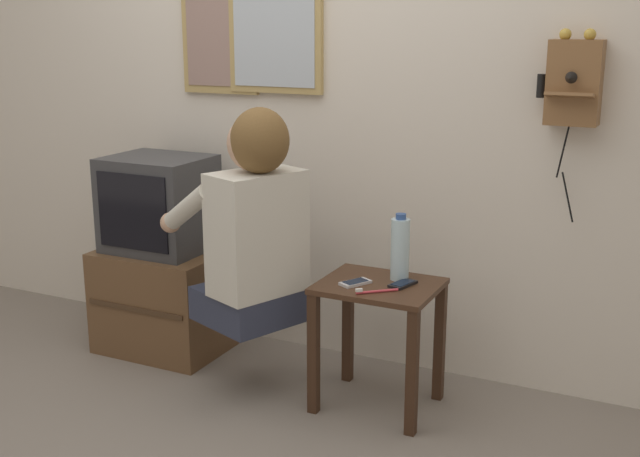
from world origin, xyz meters
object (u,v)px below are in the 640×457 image
Objects in this scene: television at (159,204)px; cell_phone_spare at (403,284)px; water_bottle at (400,249)px; toothbrush at (374,291)px; framed_picture at (219,38)px; person at (253,221)px; wall_phone_antique at (574,82)px; cell_phone_held at (355,283)px; wall_mirror at (275,27)px.

cell_phone_spare is (1.25, -0.11, -0.18)m from television.
water_bottle is 1.99× the size of toothbrush.
water_bottle is (1.04, -0.33, -0.80)m from framed_picture.
toothbrush is at bearing -66.36° from person.
wall_phone_antique is at bearing 48.08° from cell_phone_spare.
toothbrush is at bearing -27.82° from framed_picture.
cell_phone_held and cell_phone_spare have the same top height.
cell_phone_held is at bearing -9.28° from television.
toothbrush is (-0.07, -0.13, 0.00)m from cell_phone_spare.
person is 1.53× the size of wall_mirror.
framed_picture reaches higher than wall_phone_antique.
person is 1.77× the size of framed_picture.
person is 1.96× the size of television.
television is 1.27m from cell_phone_spare.
cell_phone_held is 0.51× the size of water_bottle.
wall_mirror is 1.17m from water_bottle.
wall_phone_antique is at bearing -1.57° from framed_picture.
television is 3.37× the size of cell_phone_spare.
framed_picture is (-1.61, 0.04, 0.14)m from wall_phone_antique.
wall_phone_antique is 5.33× the size of cell_phone_held.
toothbrush is (-0.60, -0.49, -0.77)m from wall_phone_antique.
television is at bearing -161.39° from cell_phone_held.
cell_phone_spare is (-0.53, -0.35, -0.77)m from wall_phone_antique.
wall_phone_antique is 1.46× the size of framed_picture.
cell_phone_spare is 0.50× the size of water_bottle.
wall_mirror is (0.30, -0.00, 0.05)m from framed_picture.
cell_phone_spare is at bearing 49.03° from cell_phone_held.
water_bottle is at bearing -17.74° from framed_picture.
cell_phone_held is 1.02× the size of cell_phone_spare.
wall_mirror is 1.31m from toothbrush.
wall_mirror reaches higher than cell_phone_held.
wall_mirror reaches higher than cell_phone_spare.
framed_picture is 3.71× the size of toothbrush.
cell_phone_spare is at bearing -67.50° from toothbrush.
framed_picture is at bearing 63.67° from person.
wall_phone_antique is 1.62m from framed_picture.
wall_phone_antique is 1.00m from cell_phone_spare.
toothbrush is (1.01, -0.53, -0.92)m from framed_picture.
television is at bearing -170.49° from cell_phone_spare.
person is 1.01m from framed_picture.
television is 1.22m from toothbrush.
cell_phone_spare is 0.14m from water_bottle.
cell_phone_spare is at bearing -146.40° from wall_phone_antique.
wall_mirror reaches higher than person.
cell_phone_spare is at bearing -59.50° from water_bottle.
television is at bearing -120.99° from framed_picture.
framed_picture is at bearing 59.01° from television.
cell_phone_held is at bearing -149.20° from wall_phone_antique.
framed_picture is (-0.49, 0.55, 0.70)m from person.
person is 1.21× the size of wall_phone_antique.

